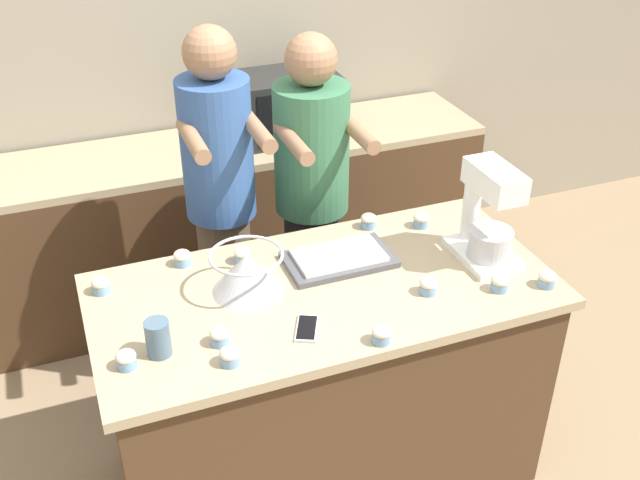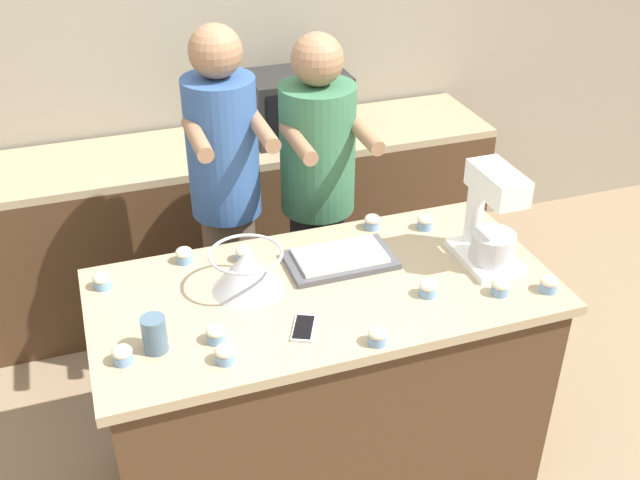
% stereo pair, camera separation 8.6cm
% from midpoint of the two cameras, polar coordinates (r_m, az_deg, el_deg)
% --- Properties ---
extents(ground_plane, '(16.00, 16.00, 0.00)m').
position_cam_midpoint_polar(ground_plane, '(3.40, -0.49, -16.89)').
color(ground_plane, '#937A5B').
extents(back_wall, '(10.00, 0.06, 2.70)m').
position_cam_midpoint_polar(back_wall, '(4.16, -9.60, 14.42)').
color(back_wall, gray).
rests_on(back_wall, ground_plane).
extents(island_counter, '(1.70, 0.83, 0.96)m').
position_cam_midpoint_polar(island_counter, '(3.06, -0.53, -10.92)').
color(island_counter, '#4C331E').
rests_on(island_counter, ground_plane).
extents(back_counter, '(2.80, 0.60, 0.92)m').
position_cam_midpoint_polar(back_counter, '(4.19, -7.47, 1.47)').
color(back_counter, '#4C331E').
rests_on(back_counter, ground_plane).
extents(person_left, '(0.32, 0.49, 1.76)m').
position_cam_midpoint_polar(person_left, '(3.30, -8.20, 2.11)').
color(person_left, brown).
rests_on(person_left, ground_plane).
extents(person_right, '(0.35, 0.51, 1.69)m').
position_cam_midpoint_polar(person_right, '(3.42, -1.32, 2.62)').
color(person_right, '#232328').
rests_on(person_right, ground_plane).
extents(stand_mixer, '(0.20, 0.30, 0.39)m').
position_cam_midpoint_polar(stand_mixer, '(2.90, 11.83, 1.58)').
color(stand_mixer, white).
rests_on(stand_mixer, island_counter).
extents(mixing_bowl, '(0.27, 0.27, 0.16)m').
position_cam_midpoint_polar(mixing_bowl, '(2.71, -6.48, -2.41)').
color(mixing_bowl, '#BCBCC1').
rests_on(mixing_bowl, island_counter).
extents(baking_tray, '(0.41, 0.24, 0.04)m').
position_cam_midpoint_polar(baking_tray, '(2.89, 0.60, -1.41)').
color(baking_tray, '#4C4C51').
rests_on(baking_tray, island_counter).
extents(microwave_oven, '(0.51, 0.36, 0.34)m').
position_cam_midpoint_polar(microwave_oven, '(4.00, -3.08, 10.23)').
color(microwave_oven, black).
rests_on(microwave_oven, back_counter).
extents(cell_phone, '(0.12, 0.16, 0.01)m').
position_cam_midpoint_polar(cell_phone, '(2.56, -1.99, -6.76)').
color(cell_phone, silver).
rests_on(cell_phone, island_counter).
extents(drinking_glass, '(0.08, 0.08, 0.13)m').
position_cam_midpoint_polar(drinking_glass, '(2.49, -13.22, -7.29)').
color(drinking_glass, slate).
rests_on(drinking_glass, island_counter).
extents(cupcake_0, '(0.07, 0.07, 0.06)m').
position_cam_midpoint_polar(cupcake_0, '(3.11, 2.94, 1.47)').
color(cupcake_0, '#759EC6').
rests_on(cupcake_0, island_counter).
extents(cupcake_1, '(0.07, 0.07, 0.06)m').
position_cam_midpoint_polar(cupcake_1, '(2.43, -7.90, -8.75)').
color(cupcake_1, '#759EC6').
rests_on(cupcake_1, island_counter).
extents(cupcake_2, '(0.07, 0.07, 0.06)m').
position_cam_midpoint_polar(cupcake_2, '(2.86, 16.09, -2.86)').
color(cupcake_2, '#759EC6').
rests_on(cupcake_2, island_counter).
extents(cupcake_3, '(0.07, 0.07, 0.06)m').
position_cam_midpoint_polar(cupcake_3, '(3.14, 6.94, 1.52)').
color(cupcake_3, '#759EC6').
rests_on(cupcake_3, island_counter).
extents(cupcake_4, '(0.07, 0.07, 0.06)m').
position_cam_midpoint_polar(cupcake_4, '(2.92, -11.28, -1.33)').
color(cupcake_4, '#759EC6').
rests_on(cupcake_4, island_counter).
extents(cupcake_5, '(0.07, 0.07, 0.06)m').
position_cam_midpoint_polar(cupcake_5, '(2.79, 12.68, -3.21)').
color(cupcake_5, '#759EC6').
rests_on(cupcake_5, island_counter).
extents(cupcake_6, '(0.07, 0.07, 0.06)m').
position_cam_midpoint_polar(cupcake_6, '(2.51, -8.64, -7.25)').
color(cupcake_6, '#759EC6').
rests_on(cupcake_6, island_counter).
extents(cupcake_7, '(0.07, 0.07, 0.06)m').
position_cam_midpoint_polar(cupcake_7, '(2.48, -15.53, -8.75)').
color(cupcake_7, '#759EC6').
rests_on(cupcake_7, island_counter).
extents(cupcake_8, '(0.07, 0.07, 0.06)m').
position_cam_midpoint_polar(cupcake_8, '(2.90, -6.78, -1.15)').
color(cupcake_8, '#759EC6').
rests_on(cupcake_8, island_counter).
extents(cupcake_9, '(0.07, 0.07, 0.06)m').
position_cam_midpoint_polar(cupcake_9, '(2.73, 7.36, -3.48)').
color(cupcake_9, '#759EC6').
rests_on(cupcake_9, island_counter).
extents(cupcake_10, '(0.07, 0.07, 0.06)m').
position_cam_midpoint_polar(cupcake_10, '(2.84, -17.20, -3.30)').
color(cupcake_10, '#759EC6').
rests_on(cupcake_10, island_counter).
extents(cupcake_11, '(0.07, 0.07, 0.06)m').
position_cam_midpoint_polar(cupcake_11, '(2.49, 3.71, -7.19)').
color(cupcake_11, '#759EC6').
rests_on(cupcake_11, island_counter).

